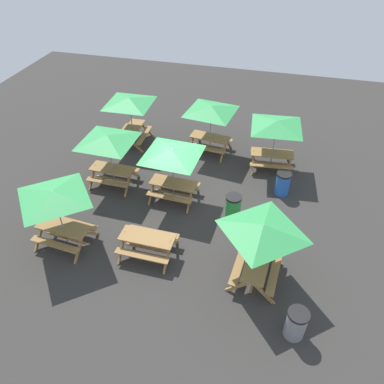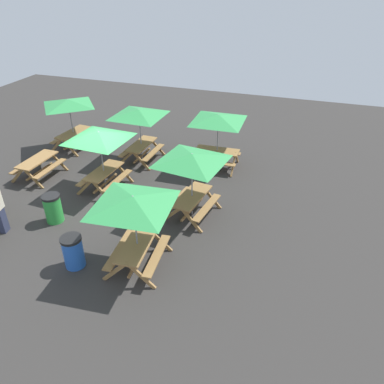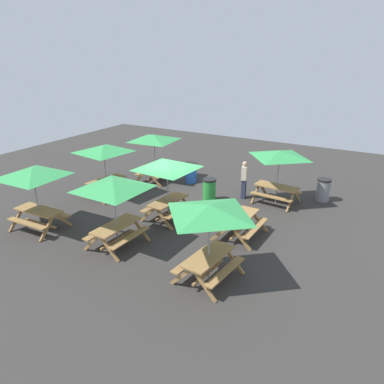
{
  "view_description": "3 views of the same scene",
  "coord_description": "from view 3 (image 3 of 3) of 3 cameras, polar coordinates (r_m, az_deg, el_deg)",
  "views": [
    {
      "loc": [
        3.19,
        -10.9,
        9.53
      ],
      "look_at": [
        0.53,
        -0.61,
        0.9
      ],
      "focal_mm": 35.0,
      "sensor_mm": 36.0,
      "label": 1
    },
    {
      "loc": [
        10.31,
        6.98,
        7.3
      ],
      "look_at": [
        0.3,
        3.63,
        0.9
      ],
      "focal_mm": 35.0,
      "sensor_mm": 36.0,
      "label": 2
    },
    {
      "loc": [
        -11.36,
        -7.42,
        6.14
      ],
      "look_at": [
        0.53,
        -0.61,
        0.9
      ],
      "focal_mm": 35.0,
      "sensor_mm": 36.0,
      "label": 3
    }
  ],
  "objects": [
    {
      "name": "ground_plane",
      "position": [
        14.89,
        -3.06,
        -3.46
      ],
      "size": [
        28.37,
        28.37,
        0.0
      ],
      "primitive_type": "plane",
      "color": "#33302D",
      "rests_on": "ground"
    },
    {
      "name": "picnic_table_4",
      "position": [
        12.07,
        -11.89,
        0.33
      ],
      "size": [
        2.83,
        2.83,
        2.34
      ],
      "rotation": [
        0.0,
        0.0,
        -0.03
      ],
      "color": "olive",
      "rests_on": "ground"
    },
    {
      "name": "picnic_table_5",
      "position": [
        18.34,
        -5.76,
        7.73
      ],
      "size": [
        2.82,
        2.82,
        2.34
      ],
      "rotation": [
        0.0,
        0.0,
        0.09
      ],
      "color": "olive",
      "rests_on": "ground"
    },
    {
      "name": "picnic_table_2",
      "position": [
        10.02,
        2.66,
        -3.59
      ],
      "size": [
        2.17,
        2.17,
        2.34
      ],
      "rotation": [
        0.0,
        0.0,
        -0.09
      ],
      "color": "olive",
      "rests_on": "ground"
    },
    {
      "name": "picnic_table_0",
      "position": [
        15.77,
        13.16,
        5.1
      ],
      "size": [
        2.16,
        2.16,
        2.34
      ],
      "rotation": [
        0.0,
        0.0,
        1.48
      ],
      "color": "olive",
      "rests_on": "ground"
    },
    {
      "name": "picnic_table_1",
      "position": [
        16.59,
        -13.29,
        5.87
      ],
      "size": [
        2.8,
        2.8,
        2.34
      ],
      "rotation": [
        0.0,
        0.0,
        -0.14
      ],
      "color": "olive",
      "rests_on": "ground"
    },
    {
      "name": "picnic_table_3",
      "position": [
        13.89,
        -3.78,
        3.48
      ],
      "size": [
        2.82,
        2.82,
        2.34
      ],
      "rotation": [
        0.0,
        0.0,
        -0.06
      ],
      "color": "olive",
      "rests_on": "ground"
    },
    {
      "name": "trash_bin_green",
      "position": [
        16.1,
        2.65,
        0.37
      ],
      "size": [
        0.59,
        0.59,
        0.98
      ],
      "color": "green",
      "rests_on": "ground"
    },
    {
      "name": "trash_bin_gray",
      "position": [
        17.03,
        19.37,
        0.32
      ],
      "size": [
        0.59,
        0.59,
        0.98
      ],
      "color": "gray",
      "rests_on": "ground"
    },
    {
      "name": "trash_bin_blue",
      "position": [
        18.33,
        -0.17,
        2.98
      ],
      "size": [
        0.59,
        0.59,
        0.98
      ],
      "color": "blue",
      "rests_on": "ground"
    },
    {
      "name": "person_standing",
      "position": [
        16.38,
        7.96,
        2.01
      ],
      "size": [
        0.4,
        0.29,
        1.67
      ],
      "rotation": [
        0.0,
        0.0,
        3.35
      ],
      "color": "#2D334C",
      "rests_on": "ground"
    },
    {
      "name": "picnic_table_6",
      "position": [
        14.11,
        -23.05,
        2.09
      ],
      "size": [
        2.83,
        2.83,
        2.34
      ],
      "rotation": [
        0.0,
        0.0,
        1.6
      ],
      "color": "olive",
      "rests_on": "ground"
    },
    {
      "name": "picnic_table_7",
      "position": [
        13.1,
        7.39,
        -4.47
      ],
      "size": [
        1.82,
        1.56,
        0.81
      ],
      "rotation": [
        0.0,
        0.0,
        -0.02
      ],
      "color": "olive",
      "rests_on": "ground"
    }
  ]
}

